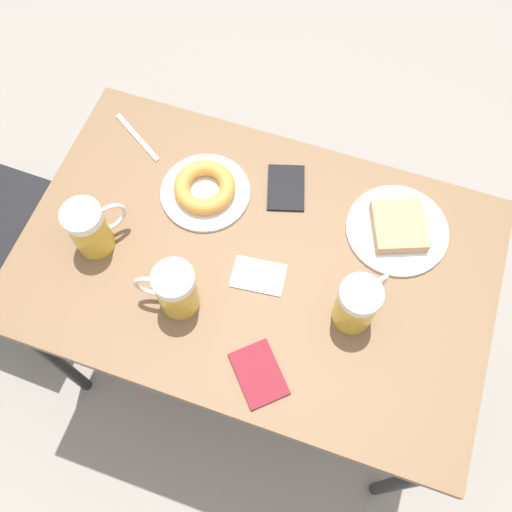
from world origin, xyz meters
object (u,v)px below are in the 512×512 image
at_px(fork, 137,137).
at_px(plate_with_cake, 398,228).
at_px(beer_mug_left, 175,290).
at_px(napkin_folded, 258,276).
at_px(passport_far_edge, 259,374).
at_px(beer_mug_center, 90,228).
at_px(plate_with_donut, 205,189).
at_px(passport_near_edge, 286,188).
at_px(beer_mug_right, 357,304).

bearing_deg(fork, plate_with_cake, -93.97).
distance_m(beer_mug_left, fork, 0.46).
relative_size(napkin_folded, passport_far_edge, 0.82).
bearing_deg(beer_mug_center, fork, 6.51).
height_order(plate_with_donut, passport_near_edge, plate_with_donut).
bearing_deg(beer_mug_left, beer_mug_center, 72.37).
distance_m(plate_with_donut, beer_mug_right, 0.45).
height_order(fork, passport_near_edge, passport_near_edge).
relative_size(passport_near_edge, passport_far_edge, 0.96).
xyz_separation_m(beer_mug_center, napkin_folded, (0.04, -0.38, -0.07)).
height_order(beer_mug_left, napkin_folded, beer_mug_left).
relative_size(beer_mug_center, napkin_folded, 1.12).
height_order(napkin_folded, passport_far_edge, passport_far_edge).
distance_m(beer_mug_left, beer_mug_center, 0.24).
height_order(passport_near_edge, passport_far_edge, same).
height_order(plate_with_cake, passport_far_edge, plate_with_cake).
distance_m(beer_mug_left, napkin_folded, 0.20).
bearing_deg(beer_mug_left, fork, 35.53).
distance_m(plate_with_cake, napkin_folded, 0.34).
height_order(plate_with_cake, fork, plate_with_cake).
xyz_separation_m(fork, passport_near_edge, (-0.02, -0.40, 0.00)).
bearing_deg(beer_mug_center, passport_far_edge, -110.66).
height_order(plate_with_donut, fork, plate_with_donut).
distance_m(plate_with_cake, passport_near_edge, 0.28).
height_order(beer_mug_center, passport_near_edge, beer_mug_center).
xyz_separation_m(fork, passport_far_edge, (-0.47, -0.48, 0.00)).
bearing_deg(fork, passport_far_edge, -134.09).
xyz_separation_m(beer_mug_right, passport_near_edge, (0.26, 0.23, -0.07)).
height_order(beer_mug_left, beer_mug_right, same).
height_order(plate_with_cake, beer_mug_right, beer_mug_right).
bearing_deg(passport_near_edge, plate_with_donut, 113.10).
xyz_separation_m(beer_mug_right, napkin_folded, (0.02, 0.22, -0.07)).
bearing_deg(beer_mug_left, plate_with_donut, 9.18).
bearing_deg(passport_far_edge, beer_mug_center, 69.34).
bearing_deg(passport_far_edge, beer_mug_right, -38.56).
xyz_separation_m(napkin_folded, passport_far_edge, (-0.21, -0.07, 0.00)).
height_order(beer_mug_center, beer_mug_right, same).
xyz_separation_m(beer_mug_center, passport_near_edge, (0.28, -0.36, -0.07)).
relative_size(plate_with_cake, beer_mug_left, 1.69).
bearing_deg(plate_with_cake, napkin_folded, 128.48).
height_order(beer_mug_right, passport_near_edge, beer_mug_right).
bearing_deg(napkin_folded, beer_mug_center, 95.95).
xyz_separation_m(plate_with_cake, beer_mug_left, (-0.32, 0.41, 0.06)).
bearing_deg(plate_with_cake, beer_mug_center, 111.34).
relative_size(beer_mug_center, beer_mug_right, 1.00).
bearing_deg(plate_with_cake, beer_mug_left, 128.27).
xyz_separation_m(beer_mug_left, beer_mug_center, (0.07, 0.23, 0.00)).
bearing_deg(beer_mug_right, plate_with_donut, 66.11).
bearing_deg(beer_mug_center, plate_with_cake, -68.66).
bearing_deg(passport_far_edge, plate_with_donut, 35.19).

